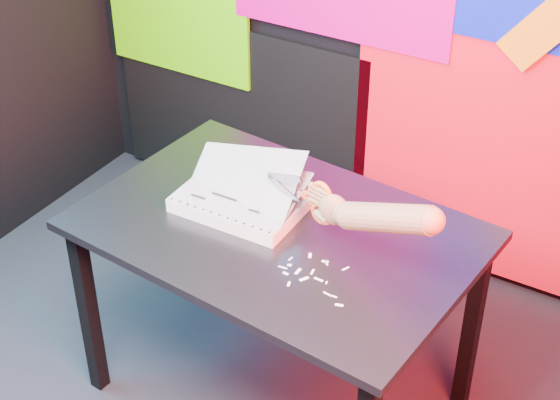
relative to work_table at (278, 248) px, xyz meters
The scene contains 7 objects.
room 0.83m from the work_table, 97.50° to the right, with size 3.01×3.01×2.71m.
backdrop 1.04m from the work_table, 90.04° to the left, with size 2.88×0.05×2.08m.
work_table is the anchor object (origin of this frame).
printout_stack 0.20m from the work_table, 166.92° to the left, with size 0.43×0.30×0.21m.
scissors 0.26m from the work_table, ahead, with size 0.26×0.07×0.15m.
hand_forearm 0.45m from the work_table, ahead, with size 0.46×0.16×0.22m.
paper_clippings 0.28m from the work_table, 36.84° to the right, with size 0.25×0.17×0.00m.
Camera 1 is at (1.18, -1.41, 2.35)m, focal length 55.00 mm.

